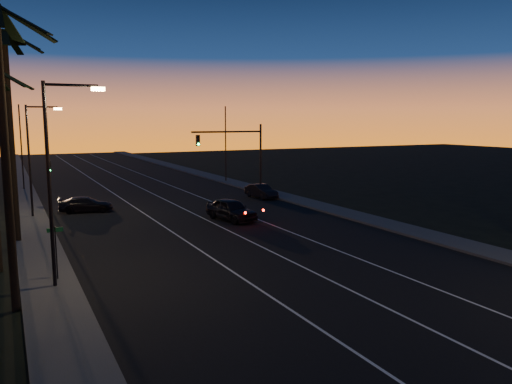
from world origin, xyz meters
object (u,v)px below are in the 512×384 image
signal_mast (238,148)px  cross_car (86,204)px  right_car (261,191)px  lead_car (231,210)px

signal_mast → cross_car: bearing=-175.1°
right_car → signal_mast: bearing=149.5°
signal_mast → right_car: bearing=-30.5°
right_car → lead_car: bearing=-129.2°
lead_car → cross_car: lead_car is taller
lead_car → right_car: (6.87, 8.44, -0.15)m
signal_mast → right_car: signal_mast is taller
signal_mast → lead_car: bearing=-117.7°
signal_mast → cross_car: (-14.14, -1.22, -4.15)m
lead_car → cross_car: 12.35m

